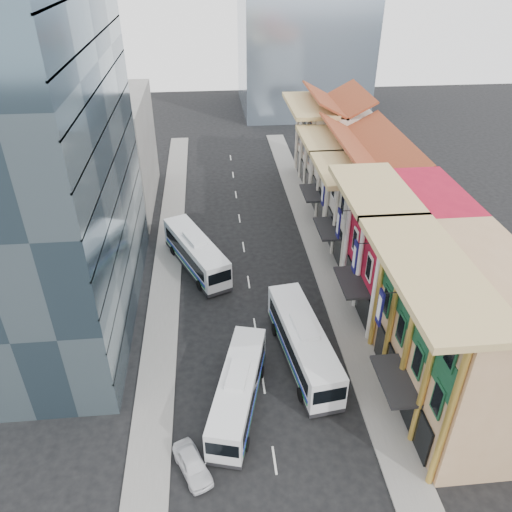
{
  "coord_description": "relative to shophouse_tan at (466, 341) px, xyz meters",
  "views": [
    {
      "loc": [
        -3.28,
        -19.92,
        29.86
      ],
      "look_at": [
        0.58,
        20.05,
        4.38
      ],
      "focal_mm": 35.0,
      "sensor_mm": 36.0,
      "label": 1
    }
  ],
  "objects": [
    {
      "name": "sidewalk_left",
      "position": [
        -22.5,
        17.0,
        -5.92
      ],
      "size": [
        3.0,
        90.0,
        0.15
      ],
      "primitive_type": "cube",
      "color": "slate",
      "rests_on": "ground"
    },
    {
      "name": "sedan_left",
      "position": [
        -19.5,
        -4.25,
        -5.32
      ],
      "size": [
        3.07,
        4.29,
        1.35
      ],
      "primitive_type": "imported",
      "rotation": [
        0.0,
        0.0,
        0.41
      ],
      "color": "silver",
      "rests_on": "ground"
    },
    {
      "name": "office_tower",
      "position": [
        -31.0,
        14.0,
        9.0
      ],
      "size": [
        12.0,
        26.0,
        30.0
      ],
      "primitive_type": "cube",
      "color": "#3C515F",
      "rests_on": "ground"
    },
    {
      "name": "bus_left_far",
      "position": [
        -19.32,
        20.28,
        -4.08
      ],
      "size": [
        7.31,
        12.11,
        3.84
      ],
      "primitive_type": null,
      "rotation": [
        0.0,
        0.0,
        0.41
      ],
      "color": "silver",
      "rests_on": "ground"
    },
    {
      "name": "shophouse_cream_far",
      "position": [
        0.0,
        41.0,
        -0.5
      ],
      "size": [
        8.0,
        12.0,
        11.0
      ],
      "primitive_type": "cube",
      "color": "beige",
      "rests_on": "ground"
    },
    {
      "name": "shophouse_red",
      "position": [
        0.0,
        12.0,
        0.0
      ],
      "size": [
        8.0,
        10.0,
        12.0
      ],
      "primitive_type": "cube",
      "color": "#A6122A",
      "rests_on": "ground"
    },
    {
      "name": "office_block_far",
      "position": [
        -30.0,
        37.0,
        1.0
      ],
      "size": [
        10.0,
        18.0,
        14.0
      ],
      "primitive_type": "cube",
      "color": "gray",
      "rests_on": "ground"
    },
    {
      "name": "shophouse_cream_near",
      "position": [
        0.0,
        21.5,
        -1.0
      ],
      "size": [
        8.0,
        9.0,
        10.0
      ],
      "primitive_type": "cube",
      "color": "beige",
      "rests_on": "ground"
    },
    {
      "name": "bus_left_near",
      "position": [
        -16.11,
        0.88,
        -4.24
      ],
      "size": [
        5.29,
        11.29,
        3.53
      ],
      "primitive_type": null,
      "rotation": [
        0.0,
        0.0,
        -0.26
      ],
      "color": "silver",
      "rests_on": "ground"
    },
    {
      "name": "shophouse_cream_mid",
      "position": [
        0.0,
        30.5,
        -1.0
      ],
      "size": [
        8.0,
        9.0,
        10.0
      ],
      "primitive_type": "cube",
      "color": "beige",
      "rests_on": "ground"
    },
    {
      "name": "bus_right",
      "position": [
        -10.48,
        5.24,
        -4.02
      ],
      "size": [
        4.52,
        12.63,
        3.96
      ],
      "primitive_type": null,
      "rotation": [
        0.0,
        0.0,
        0.13
      ],
      "color": "silver",
      "rests_on": "ground"
    },
    {
      "name": "ground",
      "position": [
        -14.0,
        -5.0,
        -6.0
      ],
      "size": [
        200.0,
        200.0,
        0.0
      ],
      "primitive_type": "plane",
      "color": "black",
      "rests_on": "ground"
    },
    {
      "name": "sidewalk_right",
      "position": [
        -5.5,
        17.0,
        -5.92
      ],
      "size": [
        3.0,
        90.0,
        0.15
      ],
      "primitive_type": "cube",
      "color": "slate",
      "rests_on": "ground"
    },
    {
      "name": "shophouse_tan",
      "position": [
        0.0,
        0.0,
        0.0
      ],
      "size": [
        8.0,
        14.0,
        12.0
      ],
      "primitive_type": "cube",
      "color": "tan",
      "rests_on": "ground"
    }
  ]
}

